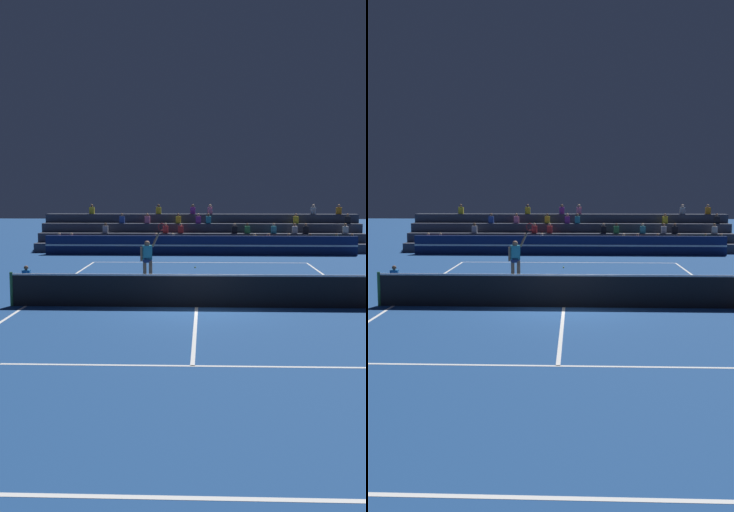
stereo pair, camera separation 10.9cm
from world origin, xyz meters
TOP-DOWN VIEW (x-y plane):
  - ground_plane at (0.00, 0.00)m, footprint 120.00×120.00m
  - court_lines at (0.00, 0.00)m, footprint 11.10×23.90m
  - tennis_net at (0.00, 0.00)m, footprint 12.00×0.10m
  - sponsor_banner_wall at (0.00, 15.67)m, footprint 18.00×0.26m
  - bleacher_stand at (0.02, 18.84)m, footprint 19.94×3.80m
  - ball_kid_courtside at (-6.58, 3.70)m, footprint 0.30×0.36m
  - tennis_player at (-2.02, 4.90)m, footprint 1.03×0.47m
  - tennis_ball at (-0.21, 9.72)m, footprint 0.07×0.07m

SIDE VIEW (x-z plane):
  - ground_plane at x=0.00m, z-range 0.00..0.00m
  - court_lines at x=0.00m, z-range 0.00..0.01m
  - tennis_ball at x=-0.21m, z-range 0.00..0.07m
  - ball_kid_courtside at x=-6.58m, z-range -0.09..0.75m
  - tennis_net at x=0.00m, z-range -0.01..1.09m
  - sponsor_banner_wall at x=0.00m, z-range 0.00..1.10m
  - bleacher_stand at x=0.02m, z-range -0.58..2.25m
  - tennis_player at x=-2.02m, z-range -0.24..2.21m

